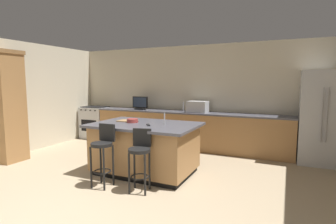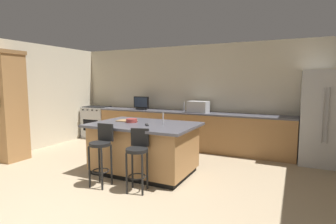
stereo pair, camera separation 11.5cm
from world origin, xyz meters
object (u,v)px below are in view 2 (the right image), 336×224
at_px(cabinet_tower, 8,104).
at_px(fruit_bowl, 132,121).
at_px(range_oven, 97,122).
at_px(bar_stool_left, 101,149).
at_px(refrigerator, 323,118).
at_px(bar_stool_right, 138,155).
at_px(cutting_board, 127,121).
at_px(tv_remote, 147,125).
at_px(microwave, 198,107).
at_px(cell_phone, 135,122).
at_px(kitchen_island, 144,148).
at_px(tv_monitor, 141,104).

height_order(cabinet_tower, fruit_bowl, cabinet_tower).
relative_size(range_oven, bar_stool_left, 0.95).
xyz_separation_m(refrigerator, cabinet_tower, (-6.01, -2.53, 0.25)).
distance_m(bar_stool_right, cutting_board, 1.22).
bearing_deg(tv_remote, microwave, 48.07).
bearing_deg(cabinet_tower, bar_stool_left, -5.84).
relative_size(cabinet_tower, microwave, 4.82).
bearing_deg(cell_phone, cutting_board, 152.15).
bearing_deg(range_oven, kitchen_island, -35.64).
distance_m(refrigerator, cell_phone, 3.75).
relative_size(cabinet_tower, fruit_bowl, 11.25).
xyz_separation_m(range_oven, tv_remote, (3.01, -2.20, 0.46)).
xyz_separation_m(kitchen_island, bar_stool_right, (0.34, -0.75, 0.10)).
xyz_separation_m(microwave, bar_stool_right, (0.02, -2.81, -0.49)).
height_order(microwave, tv_remote, microwave).
bearing_deg(kitchen_island, microwave, 81.06).
height_order(refrigerator, tv_remote, refrigerator).
distance_m(kitchen_island, bar_stool_left, 0.89).
xyz_separation_m(bar_stool_left, tv_remote, (0.45, 0.67, 0.33)).
distance_m(refrigerator, bar_stool_left, 4.34).
bearing_deg(refrigerator, cutting_board, -151.26).
bearing_deg(cabinet_tower, tv_monitor, 55.67).
bearing_deg(cutting_board, fruit_bowl, -25.78).
bearing_deg(range_oven, bar_stool_right, -41.26).
distance_m(range_oven, cell_phone, 3.33).
height_order(bar_stool_left, bar_stool_right, bar_stool_left).
height_order(cabinet_tower, microwave, cabinet_tower).
distance_m(tv_monitor, tv_remote, 2.59).
height_order(range_oven, microwave, microwave).
relative_size(cabinet_tower, tv_monitor, 5.17).
distance_m(bar_stool_right, fruit_bowl, 1.06).
distance_m(range_oven, cabinet_tower, 2.70).
xyz_separation_m(cabinet_tower, microwave, (3.34, 2.60, -0.14)).
bearing_deg(microwave, fruit_bowl, -106.54).
relative_size(bar_stool_left, cutting_board, 2.82).
xyz_separation_m(kitchen_island, cabinet_tower, (-3.02, -0.55, 0.73)).
xyz_separation_m(range_oven, tv_monitor, (1.58, -0.05, 0.62)).
distance_m(range_oven, bar_stool_right, 4.25).
bearing_deg(range_oven, fruit_bowl, -38.20).
bearing_deg(bar_stool_left, microwave, 76.33).
height_order(refrigerator, microwave, refrigerator).
bearing_deg(microwave, tv_monitor, -178.15).
relative_size(kitchen_island, cabinet_tower, 0.82).
xyz_separation_m(kitchen_island, fruit_bowl, (-0.28, 0.02, 0.48)).
height_order(tv_monitor, cell_phone, tv_monitor).
bearing_deg(refrigerator, microwave, 178.57).
relative_size(tv_monitor, tv_remote, 2.63).
bearing_deg(fruit_bowl, cutting_board, 154.22).
height_order(cabinet_tower, bar_stool_right, cabinet_tower).
height_order(range_oven, cabinet_tower, cabinet_tower).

